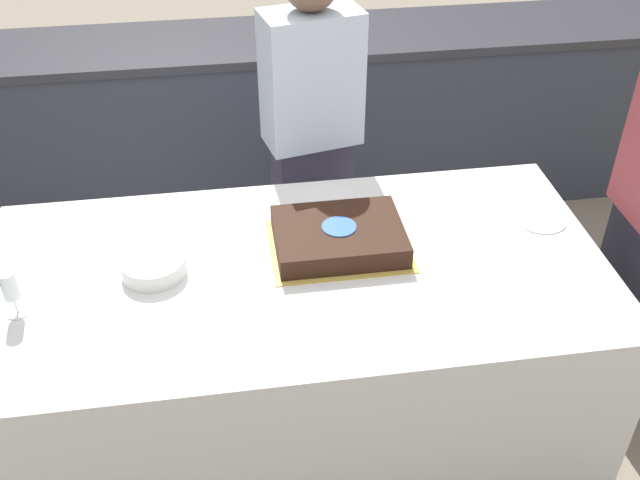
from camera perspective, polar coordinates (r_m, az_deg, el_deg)
The scene contains 9 objects.
ground_plane at distance 2.96m, azimuth -1.51°, elevation -13.70°, with size 14.00×14.00×0.00m, color gray.
back_counter at distance 3.90m, azimuth -4.62°, elevation 8.87°, with size 4.40×0.58×0.92m.
dining_table at distance 2.67m, azimuth -1.64°, elevation -8.47°, with size 2.02×1.00×0.77m.
cake at distance 2.48m, azimuth 1.45°, elevation 0.24°, with size 0.46×0.36×0.08m.
plate_stack at distance 2.43m, azimuth -12.57°, elevation -1.92°, with size 0.21×0.21×0.06m.
wine_glass at distance 2.36m, azimuth -22.55°, elevation -3.37°, with size 0.07×0.07×0.15m.
side_plate_near_cake at distance 2.74m, azimuth 0.72°, elevation 3.24°, with size 0.18×0.18×0.00m.
side_plate_right_edge at distance 2.74m, azimuth 16.45°, elevation 1.52°, with size 0.18×0.18×0.00m.
person_cutting_cake at distance 3.01m, azimuth -0.61°, elevation 7.30°, with size 0.40×0.27×1.54m.
Camera 1 is at (-0.21, -1.87, 2.28)m, focal length 42.00 mm.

